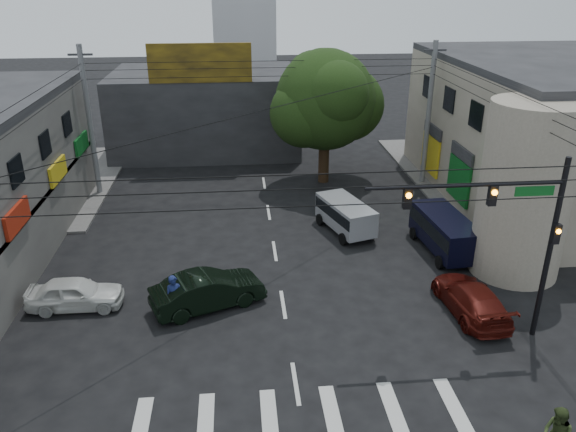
{
  "coord_description": "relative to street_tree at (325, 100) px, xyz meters",
  "views": [
    {
      "loc": [
        -1.69,
        -18.25,
        12.95
      ],
      "look_at": [
        0.39,
        4.0,
        3.22
      ],
      "focal_mm": 35.0,
      "sensor_mm": 36.0,
      "label": 1
    }
  ],
  "objects": [
    {
      "name": "dark_sedan",
      "position": [
        -7.13,
        -14.85,
        -4.7
      ],
      "size": [
        4.87,
        5.83,
        1.55
      ],
      "primitive_type": "imported",
      "rotation": [
        0.0,
        0.0,
        1.95
      ],
      "color": "black",
      "rests_on": "ground"
    },
    {
      "name": "corner_column",
      "position": [
        7.0,
        -13.0,
        -1.47
      ],
      "size": [
        4.0,
        4.0,
        8.0
      ],
      "primitive_type": "cylinder",
      "color": "gray",
      "rests_on": "ground"
    },
    {
      "name": "traffic_officer",
      "position": [
        -8.41,
        -15.62,
        -4.5
      ],
      "size": [
        0.97,
        0.86,
        1.94
      ],
      "primitive_type": "imported",
      "rotation": [
        0.0,
        0.0,
        0.29
      ],
      "color": "#161F4D",
      "rests_on": "ground"
    },
    {
      "name": "traffic_gantry",
      "position": [
        3.82,
        -18.0,
        -0.64
      ],
      "size": [
        7.1,
        0.35,
        7.2
      ],
      "color": "black",
      "rests_on": "ground"
    },
    {
      "name": "building_far",
      "position": [
        -8.0,
        9.0,
        -2.47
      ],
      "size": [
        14.0,
        10.0,
        6.0
      ],
      "primitive_type": "cube",
      "color": "#232326",
      "rests_on": "ground"
    },
    {
      "name": "navy_van",
      "position": [
        4.45,
        -10.82,
        -4.51
      ],
      "size": [
        5.1,
        2.63,
        1.92
      ],
      "primitive_type": null,
      "rotation": [
        0.0,
        0.0,
        1.66
      ],
      "color": "black",
      "rests_on": "ground"
    },
    {
      "name": "ground",
      "position": [
        -4.0,
        -17.0,
        -5.47
      ],
      "size": [
        160.0,
        160.0,
        0.0
      ],
      "primitive_type": "plane",
      "color": "black",
      "rests_on": "ground"
    },
    {
      "name": "sidewalk_far_right",
      "position": [
        14.0,
        1.0,
        -5.4
      ],
      "size": [
        16.0,
        16.0,
        0.15
      ],
      "primitive_type": "cube",
      "color": "#514F4C",
      "rests_on": "ground"
    },
    {
      "name": "street_tree",
      "position": [
        0.0,
        0.0,
        0.0
      ],
      "size": [
        6.4,
        6.4,
        8.7
      ],
      "color": "black",
      "rests_on": "ground"
    },
    {
      "name": "building_right",
      "position": [
        14.0,
        -4.0,
        -1.47
      ],
      "size": [
        14.0,
        18.0,
        8.0
      ],
      "primitive_type": "cube",
      "color": "gray",
      "rests_on": "ground"
    },
    {
      "name": "silver_minivan",
      "position": [
        -0.04,
        -8.06,
        -4.61
      ],
      "size": [
        4.96,
        3.98,
        1.72
      ],
      "primitive_type": null,
      "rotation": [
        0.0,
        0.0,
        1.88
      ],
      "color": "#A3A4AB",
      "rests_on": "ground"
    },
    {
      "name": "utility_pole_far_right",
      "position": [
        6.5,
        -1.0,
        -0.87
      ],
      "size": [
        0.32,
        0.32,
        9.2
      ],
      "primitive_type": "cylinder",
      "color": "#59595B",
      "rests_on": "ground"
    },
    {
      "name": "maroon_sedan",
      "position": [
        3.62,
        -16.3,
        -4.81
      ],
      "size": [
        2.51,
        4.86,
        1.33
      ],
      "primitive_type": "imported",
      "rotation": [
        0.0,
        0.0,
        3.21
      ],
      "color": "#450E09",
      "rests_on": "ground"
    },
    {
      "name": "billboard",
      "position": [
        -8.0,
        4.1,
        1.83
      ],
      "size": [
        7.0,
        0.3,
        2.6
      ],
      "primitive_type": "cube",
      "color": "olive",
      "rests_on": "building_far"
    },
    {
      "name": "white_compact",
      "position": [
        -12.65,
        -14.38,
        -4.81
      ],
      "size": [
        1.58,
        3.92,
        1.33
      ],
      "primitive_type": "imported",
      "rotation": [
        0.0,
        0.0,
        1.57
      ],
      "color": "silver",
      "rests_on": "ground"
    },
    {
      "name": "utility_pole_far_left",
      "position": [
        -14.5,
        -1.0,
        -0.87
      ],
      "size": [
        0.32,
        0.32,
        9.2
      ],
      "primitive_type": "cylinder",
      "color": "#59595B",
      "rests_on": "ground"
    }
  ]
}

